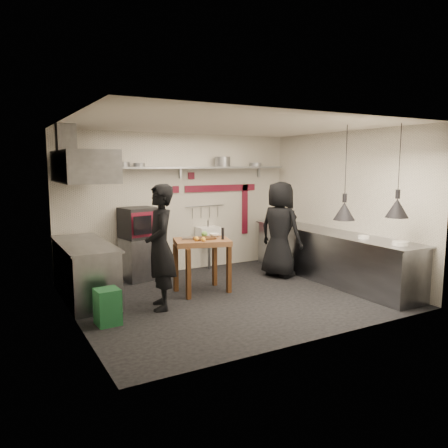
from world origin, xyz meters
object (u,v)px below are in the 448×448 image
oven_stand (139,259)px  combi_oven (139,223)px  chef_right (280,229)px  prep_table (202,266)px  chef_left (160,247)px  green_bin (108,307)px

oven_stand → combi_oven: 0.69m
oven_stand → chef_right: 2.77m
combi_oven → prep_table: size_ratio=0.67×
prep_table → chef_right: size_ratio=0.50×
prep_table → chef_left: bearing=-137.5°
prep_table → combi_oven: bearing=132.2°
chef_left → chef_right: size_ratio=1.02×
combi_oven → chef_left: bearing=-108.8°
combi_oven → green_bin: bearing=-129.4°
chef_left → chef_right: chef_left is taller
oven_stand → green_bin: bearing=-129.2°
prep_table → chef_left: (-0.93, -0.46, 0.49)m
combi_oven → chef_left: size_ratio=0.33×
oven_stand → prep_table: (0.69, -1.32, 0.06)m
oven_stand → chef_right: size_ratio=0.43×
combi_oven → chef_right: (2.46, -1.13, -0.16)m
oven_stand → combi_oven: size_ratio=1.29×
oven_stand → prep_table: bearing=-72.9°
green_bin → chef_left: (0.89, 0.29, 0.70)m
green_bin → prep_table: bearing=22.4°
green_bin → chef_right: 3.81m
oven_stand → green_bin: oven_stand is taller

